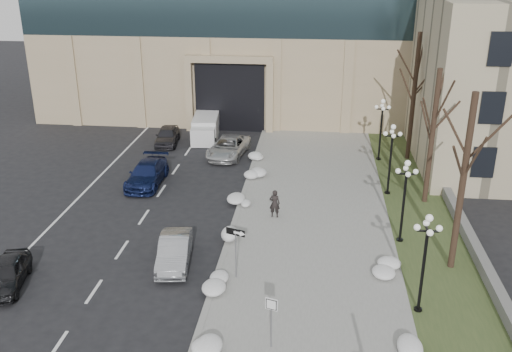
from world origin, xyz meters
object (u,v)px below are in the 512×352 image
at_px(lamppost_b, 405,190).
at_px(lamppost_c, 391,150).
at_px(car_d, 229,147).
at_px(box_truck, 206,128).
at_px(one_way_sign, 239,239).
at_px(lamppost_d, 382,121).
at_px(car_e, 167,136).
at_px(lamppost_a, 425,251).
at_px(car_a, 7,274).
at_px(keep_sign, 271,312).
at_px(car_b, 174,251).
at_px(pedestrian, 275,204).
at_px(car_c, 147,174).

relative_size(lamppost_b, lamppost_c, 1.00).
relative_size(car_d, lamppost_b, 1.11).
distance_m(box_truck, one_way_sign, 22.64).
xyz_separation_m(box_truck, lamppost_d, (14.03, -4.06, 2.19)).
bearing_deg(car_e, one_way_sign, -72.43).
xyz_separation_m(car_e, lamppost_a, (16.85, -21.61, 2.36)).
height_order(car_e, one_way_sign, one_way_sign).
height_order(car_a, lamppost_c, lamppost_c).
distance_m(box_truck, keep_sign, 27.89).
bearing_deg(car_a, lamppost_c, 21.66).
bearing_deg(box_truck, car_d, -64.24).
bearing_deg(box_truck, lamppost_c, -42.54).
height_order(car_b, one_way_sign, one_way_sign).
height_order(keep_sign, lamppost_d, lamppost_d).
bearing_deg(keep_sign, car_d, 119.87).
bearing_deg(lamppost_d, one_way_sign, -114.74).
height_order(car_b, pedestrian, pedestrian).
relative_size(car_a, lamppost_b, 0.83).
distance_m(car_b, car_d, 16.35).
height_order(car_b, lamppost_c, lamppost_c).
relative_size(car_e, one_way_sign, 1.55).
bearing_deg(keep_sign, car_c, 137.92).
bearing_deg(lamppost_b, one_way_sign, -149.76).
bearing_deg(car_e, lamppost_b, -47.85).
distance_m(keep_sign, lamppost_b, 11.60).
bearing_deg(car_c, one_way_sign, -55.88).
relative_size(car_a, car_c, 0.76).
xyz_separation_m(car_c, box_truck, (2.00, 10.48, 0.13)).
bearing_deg(lamppost_d, keep_sign, -105.32).
distance_m(keep_sign, lamppost_d, 23.58).
bearing_deg(lamppost_b, car_a, -161.16).
height_order(car_b, lamppost_a, lamppost_a).
bearing_deg(car_b, one_way_sign, -26.79).
xyz_separation_m(car_a, car_c, (2.96, 13.06, 0.08)).
distance_m(car_d, one_way_sign, 17.91).
xyz_separation_m(lamppost_b, lamppost_d, (0.00, 13.00, 0.00)).
bearing_deg(lamppost_c, lamppost_b, -90.00).
xyz_separation_m(keep_sign, lamppost_c, (6.22, 16.20, 1.33)).
height_order(car_b, car_d, car_d).
relative_size(car_b, lamppost_c, 0.90).
height_order(one_way_sign, lamppost_c, lamppost_c).
distance_m(car_d, lamppost_c, 13.24).
xyz_separation_m(car_d, lamppost_d, (11.42, 0.22, 2.34)).
relative_size(car_d, lamppost_c, 1.11).
xyz_separation_m(car_d, keep_sign, (5.20, -22.48, 1.02)).
height_order(car_d, car_e, car_d).
xyz_separation_m(car_e, pedestrian, (9.83, -12.95, 0.26)).
bearing_deg(car_d, car_c, -118.50).
height_order(car_d, keep_sign, keep_sign).
height_order(keep_sign, lamppost_b, lamppost_b).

